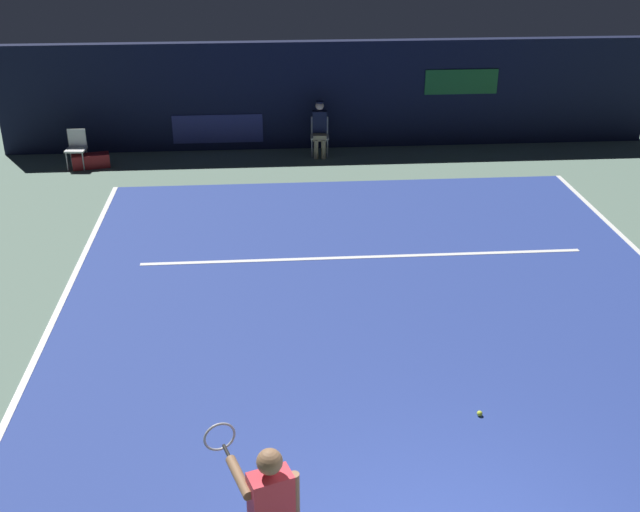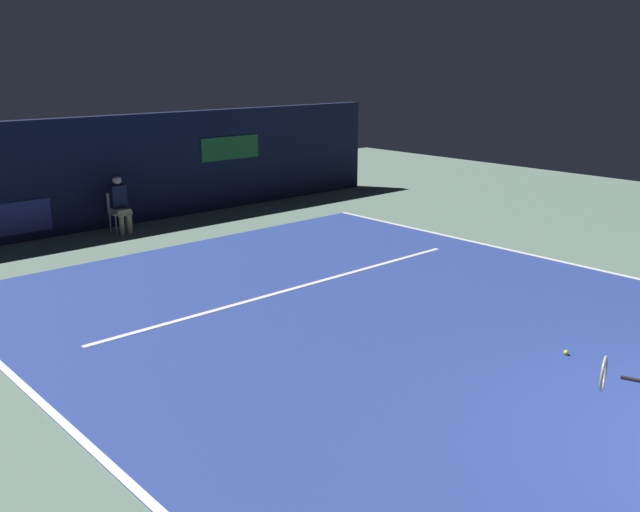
{
  "view_description": "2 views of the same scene",
  "coord_description": "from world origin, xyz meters",
  "views": [
    {
      "loc": [
        -1.69,
        -5.01,
        5.83
      ],
      "look_at": [
        -0.89,
        5.61,
        0.8
      ],
      "focal_mm": 43.51,
      "sensor_mm": 36.0,
      "label": 1
    },
    {
      "loc": [
        -7.4,
        -1.63,
        3.82
      ],
      "look_at": [
        -0.13,
        6.41,
        0.77
      ],
      "focal_mm": 39.05,
      "sensor_mm": 36.0,
      "label": 2
    }
  ],
  "objects": [
    {
      "name": "line_sideline_left",
      "position": [
        4.91,
        5.04,
        0.01
      ],
      "size": [
        0.1,
        12.09,
        0.01
      ],
      "primitive_type": "cube",
      "color": "white",
      "rests_on": "court_surface"
    },
    {
      "name": "back_wall",
      "position": [
        -0.0,
        13.78,
        1.3
      ],
      "size": [
        15.95,
        0.33,
        2.6
      ],
      "color": "#141933",
      "rests_on": "ground"
    },
    {
      "name": "ground_plane",
      "position": [
        0.0,
        5.04,
        0.0
      ],
      "size": [
        31.06,
        31.06,
        0.0
      ],
      "primitive_type": "plane",
      "color": "slate"
    },
    {
      "name": "tennis_ball",
      "position": [
        0.84,
        2.55,
        0.05
      ],
      "size": [
        0.07,
        0.07,
        0.07
      ],
      "primitive_type": "sphere",
      "color": "#CCE033",
      "rests_on": "court_surface"
    },
    {
      "name": "line_judge_on_chair",
      "position": [
        -0.33,
        13.02,
        0.69
      ],
      "size": [
        0.46,
        0.55,
        1.32
      ],
      "color": "white",
      "rests_on": "ground"
    },
    {
      "name": "court_surface",
      "position": [
        0.0,
        5.04,
        0.01
      ],
      "size": [
        9.93,
        12.09,
        0.01
      ],
      "primitive_type": "cube",
      "color": "navy",
      "rests_on": "ground"
    },
    {
      "name": "line_service",
      "position": [
        0.0,
        7.16,
        0.01
      ],
      "size": [
        7.74,
        0.1,
        0.01
      ],
      "primitive_type": "cube",
      "color": "white",
      "rests_on": "court_surface"
    },
    {
      "name": "line_sideline_right",
      "position": [
        -4.91,
        5.04,
        0.01
      ],
      "size": [
        0.1,
        12.09,
        0.01
      ],
      "primitive_type": "cube",
      "color": "white",
      "rests_on": "court_surface"
    }
  ]
}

